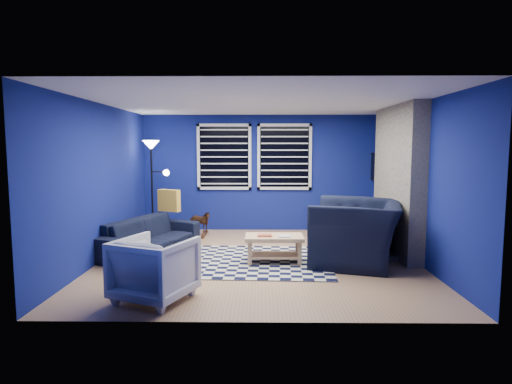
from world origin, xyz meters
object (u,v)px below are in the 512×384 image
at_px(rocking_horse, 199,222).
at_px(sofa, 150,236).
at_px(tv, 378,167).
at_px(armchair_big, 356,232).
at_px(armchair_bent, 155,269).
at_px(coffee_table, 274,243).
at_px(cabinet, 324,221).
at_px(floor_lamp, 152,158).

bearing_deg(rocking_horse, sofa, 173.67).
height_order(tv, armchair_big, tv).
bearing_deg(tv, armchair_bent, -133.45).
height_order(tv, sofa, tv).
xyz_separation_m(coffee_table, cabinet, (1.14, 2.41, -0.08)).
bearing_deg(floor_lamp, sofa, -78.36).
bearing_deg(armchair_bent, tv, -111.05).
distance_m(rocking_horse, floor_lamp, 1.59).
distance_m(sofa, armchair_big, 3.45).
distance_m(tv, armchair_bent, 5.41).
height_order(tv, armchair_bent, tv).
height_order(rocking_horse, coffee_table, rocking_horse).
relative_size(armchair_big, coffee_table, 1.65).
bearing_deg(rocking_horse, armchair_bent, -161.97).
height_order(armchair_bent, cabinet, armchair_bent).
xyz_separation_m(tv, floor_lamp, (-4.57, -0.23, 0.19)).
relative_size(armchair_big, cabinet, 2.56).
height_order(coffee_table, cabinet, cabinet).
bearing_deg(floor_lamp, cabinet, 7.37).
xyz_separation_m(armchair_bent, rocking_horse, (-0.01, 3.69, -0.09)).
distance_m(tv, coffee_table, 3.28).
bearing_deg(sofa, coffee_table, -84.69).
bearing_deg(armchair_big, floor_lamp, -101.96).
bearing_deg(coffee_table, sofa, 163.71).
distance_m(sofa, armchair_bent, 2.37).
distance_m(sofa, coffee_table, 2.20).
height_order(tv, floor_lamp, floor_lamp).
bearing_deg(coffee_table, floor_lamp, 140.60).
relative_size(cabinet, floor_lamp, 0.30).
distance_m(tv, armchair_big, 2.53).
bearing_deg(tv, cabinet, 168.04).
bearing_deg(armchair_bent, floor_lamp, -53.31).
xyz_separation_m(sofa, armchair_big, (3.39, -0.60, 0.19)).
relative_size(armchair_bent, rocking_horse, 1.59).
bearing_deg(rocking_horse, cabinet, -63.78).
relative_size(tv, armchair_bent, 1.20).
bearing_deg(armchair_big, coffee_table, -73.28).
bearing_deg(floor_lamp, armchair_bent, -75.70).
bearing_deg(sofa, cabinet, -39.41).
bearing_deg(armchair_bent, armchair_big, -126.10).
bearing_deg(floor_lamp, coffee_table, -39.40).
relative_size(sofa, armchair_bent, 2.44).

